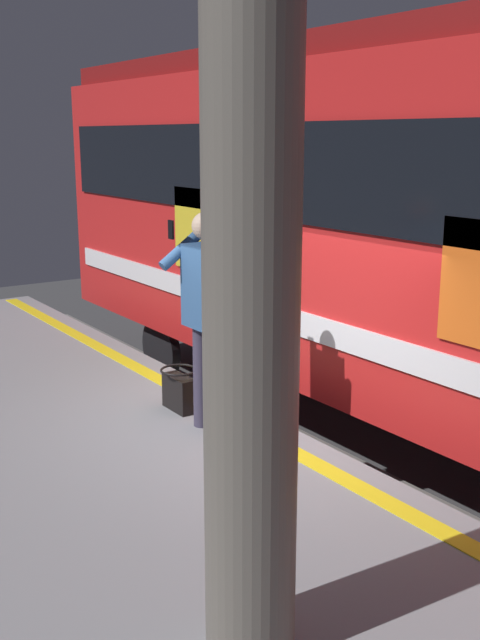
{
  "coord_description": "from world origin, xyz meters",
  "views": [
    {
      "loc": [
        -4.89,
        3.7,
        3.35
      ],
      "look_at": [
        0.05,
        0.3,
        1.88
      ],
      "focal_mm": 42.49,
      "sensor_mm": 36.0,
      "label": 1
    }
  ],
  "objects": [
    {
      "name": "safety_line",
      "position": [
        0.0,
        0.3,
        0.99
      ],
      "size": [
        12.08,
        0.16,
        0.01
      ],
      "primitive_type": "cube",
      "color": "yellow",
      "rests_on": "platform"
    },
    {
      "name": "train_carriage",
      "position": [
        0.05,
        -2.0,
        2.59
      ],
      "size": [
        11.25,
        2.73,
        4.1
      ],
      "color": "red",
      "rests_on": "ground"
    },
    {
      "name": "track_rail_far",
      "position": [
        0.0,
        -2.73,
        0.08
      ],
      "size": [
        16.03,
        0.08,
        0.16
      ],
      "primitive_type": "cube",
      "color": "slate",
      "rests_on": "ground"
    },
    {
      "name": "track_rail_near",
      "position": [
        0.0,
        -1.29,
        0.08
      ],
      "size": [
        16.03,
        0.08,
        0.16
      ],
      "primitive_type": "cube",
      "color": "slate",
      "rests_on": "ground"
    },
    {
      "name": "station_column",
      "position": [
        -2.32,
        1.87,
        2.99
      ],
      "size": [
        0.43,
        0.43,
        4.02
      ],
      "primitive_type": "cylinder",
      "color": "#59544C",
      "rests_on": "platform"
    },
    {
      "name": "passenger",
      "position": [
        0.11,
        0.58,
        2.04
      ],
      "size": [
        0.57,
        0.55,
        1.79
      ],
      "color": "#383347",
      "rests_on": "platform"
    },
    {
      "name": "ground_plane",
      "position": [
        0.0,
        0.0,
        0.0
      ],
      "size": [
        24.02,
        24.02,
        0.0
      ],
      "primitive_type": "plane",
      "color": "#3D3D3F"
    },
    {
      "name": "handbag",
      "position": [
        0.63,
        0.56,
        1.16
      ],
      "size": [
        0.37,
        0.33,
        0.38
      ],
      "color": "black",
      "rests_on": "platform"
    }
  ]
}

